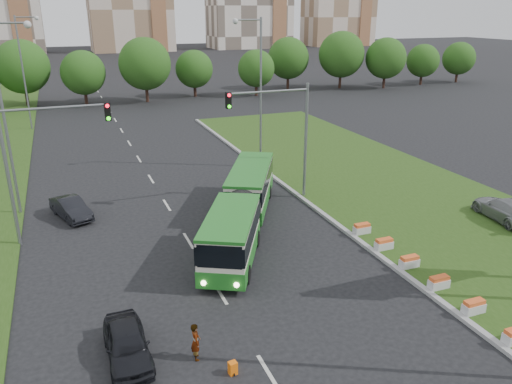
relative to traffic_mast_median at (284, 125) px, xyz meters
name	(u,v)px	position (x,y,z in m)	size (l,w,h in m)	color
ground	(278,281)	(-4.78, -10.00, -5.35)	(360.00, 360.00, 0.00)	black
grass_median	(398,193)	(8.22, -2.00, -5.27)	(14.00, 60.00, 0.15)	#254413
median_kerb	(312,206)	(1.27, -2.00, -5.26)	(0.30, 60.00, 0.18)	#989898
lane_markings	(147,172)	(-7.78, 10.00, -5.35)	(0.20, 100.00, 0.01)	beige
flower_planters	(424,271)	(1.92, -12.50, -4.90)	(1.10, 11.50, 0.60)	silver
traffic_mast_median	(284,125)	(0.00, 0.00, 0.00)	(5.76, 0.32, 8.00)	slate
traffic_mast_left	(37,151)	(-15.16, -1.00, 0.00)	(5.76, 0.32, 8.00)	slate
street_lamps	(168,124)	(-7.78, 0.00, 0.65)	(36.00, 60.00, 12.00)	slate
tree_line	(191,67)	(5.22, 45.00, -0.85)	(120.00, 8.00, 9.00)	#204D14
articulated_bus	(237,207)	(-4.67, -3.67, -3.84)	(2.33, 14.97, 2.46)	silver
car_left_near	(127,344)	(-12.45, -13.23, -4.69)	(1.57, 3.90, 1.33)	black
car_left_far	(71,208)	(-13.88, 2.06, -4.70)	(1.38, 3.95, 1.30)	black
car_median	(506,209)	(11.32, -8.57, -4.49)	(1.98, 4.86, 1.41)	gray
pedestrian	(196,342)	(-10.02, -14.18, -4.59)	(0.56, 0.37, 1.53)	gray
shopping_trolley	(233,368)	(-9.01, -15.51, -5.10)	(0.30, 0.31, 0.51)	orange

